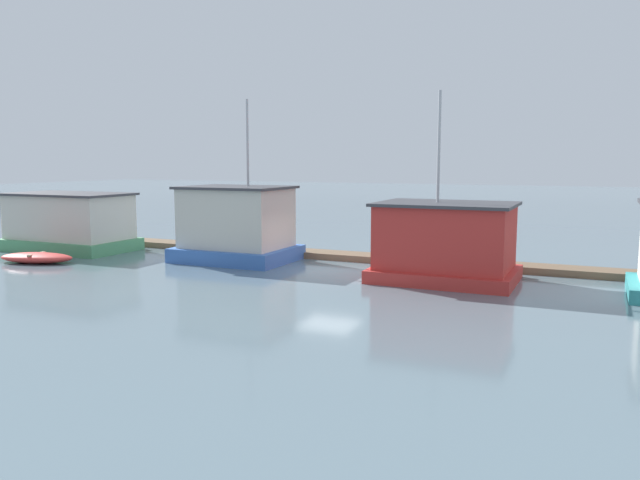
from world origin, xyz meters
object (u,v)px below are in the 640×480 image
at_px(dinghy_red, 37,258).
at_px(mooring_post_near_left, 120,229).
at_px(houseboat_blue, 237,226).
at_px(houseboat_green, 69,223).
at_px(houseboat_red, 445,243).

xyz_separation_m(dinghy_red, mooring_post_near_left, (-0.32, 5.95, 0.71)).
height_order(houseboat_blue, dinghy_red, houseboat_blue).
bearing_deg(houseboat_blue, houseboat_green, -176.19).
xyz_separation_m(houseboat_green, houseboat_blue, (9.92, 0.66, 0.21)).
relative_size(houseboat_blue, houseboat_red, 1.01).
relative_size(houseboat_red, dinghy_red, 1.96).
xyz_separation_m(houseboat_blue, houseboat_red, (10.13, -0.84, -0.17)).
xyz_separation_m(houseboat_green, mooring_post_near_left, (1.45, 2.20, -0.51)).
xyz_separation_m(houseboat_green, houseboat_red, (20.05, -0.18, 0.04)).
bearing_deg(houseboat_green, houseboat_blue, 3.81).
bearing_deg(mooring_post_near_left, houseboat_blue, -10.32).
bearing_deg(dinghy_red, houseboat_blue, 28.45).
bearing_deg(mooring_post_near_left, houseboat_green, -123.46).
bearing_deg(dinghy_red, houseboat_green, 115.31).
height_order(houseboat_blue, mooring_post_near_left, houseboat_blue).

